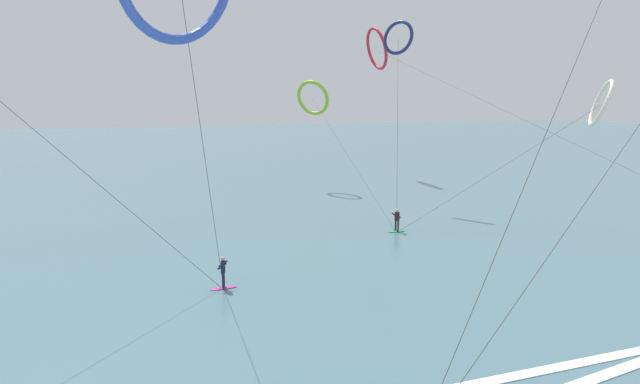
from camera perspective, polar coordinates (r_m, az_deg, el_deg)
sea_water at (r=110.50m, az=-17.28°, el=4.16°), size 400.00×200.00×0.08m
surfer_emerald at (r=40.45m, az=8.06°, el=-3.13°), size 1.40×0.63×1.70m
surfer_magenta at (r=28.66m, az=-10.11°, el=-8.52°), size 1.40×0.67×1.70m
kite_navy at (r=52.36m, az=8.20°, el=15.70°), size 7.35×12.62×16.96m
kite_ivory at (r=49.04m, az=27.36°, el=8.28°), size 18.98×4.19×11.37m
kite_crimson at (r=71.33m, az=6.00°, el=14.71°), size 2.19×54.76×18.79m
kite_lime at (r=60.01m, az=-0.75°, el=9.84°), size 3.95×23.88×11.88m
wave_crest_far at (r=24.00m, az=27.94°, el=-15.16°), size 13.95×1.25×0.12m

